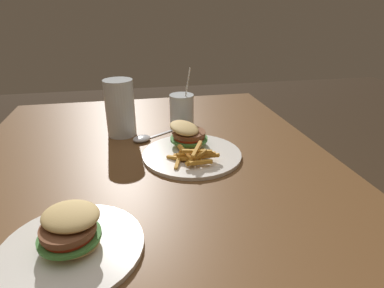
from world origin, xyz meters
The scene contains 6 objects.
dining_table centered at (0.00, 0.00, 0.67)m, with size 1.42×1.04×0.78m.
meal_plate_near centered at (0.11, -0.12, 0.80)m, with size 0.28×0.28×0.09m.
beer_glass centered at (0.30, 0.08, 0.87)m, with size 0.09×0.09×0.18m.
juice_glass centered at (0.30, -0.12, 0.83)m, with size 0.08×0.08×0.22m.
spoon centered at (0.23, 0.01, 0.79)m, with size 0.12×0.17×0.02m.
meal_plate_far centered at (-0.24, 0.17, 0.80)m, with size 0.26×0.26×0.08m.
Camera 1 is at (-0.73, 0.04, 1.19)m, focal length 30.00 mm.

